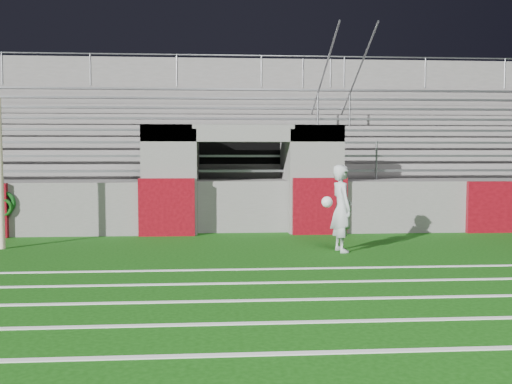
{
  "coord_description": "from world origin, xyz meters",
  "views": [
    {
      "loc": [
        -0.68,
        -10.36,
        1.95
      ],
      "look_at": [
        0.2,
        1.8,
        1.1
      ],
      "focal_mm": 40.0,
      "sensor_mm": 36.0,
      "label": 1
    }
  ],
  "objects": [
    {
      "name": "stadium_structure",
      "position": [
        0.0,
        7.97,
        1.49
      ],
      "size": [
        26.0,
        8.48,
        5.42
      ],
      "color": "#615E5C",
      "rests_on": "ground"
    },
    {
      "name": "field_markings",
      "position": [
        0.0,
        -5.0,
        0.01
      ],
      "size": [
        28.0,
        8.09,
        0.01
      ],
      "color": "white",
      "rests_on": "ground"
    },
    {
      "name": "hose_coil",
      "position": [
        -5.48,
        2.93,
        0.77
      ],
      "size": [
        0.53,
        0.14,
        0.59
      ],
      "color": "#0D4110",
      "rests_on": "ground"
    },
    {
      "name": "field_post",
      "position": [
        -4.98,
        1.42,
        1.52
      ],
      "size": [
        0.12,
        0.12,
        3.04
      ],
      "primitive_type": "cylinder",
      "color": "beige",
      "rests_on": "ground"
    },
    {
      "name": "goalkeeper_with_ball",
      "position": [
        1.79,
        0.6,
        0.86
      ],
      "size": [
        0.67,
        0.68,
        1.71
      ],
      "color": "#AAB0B4",
      "rests_on": "ground"
    },
    {
      "name": "ground",
      "position": [
        0.0,
        0.0,
        0.0
      ],
      "size": [
        90.0,
        90.0,
        0.0
      ],
      "primitive_type": "plane",
      "color": "#10450B",
      "rests_on": "ground"
    }
  ]
}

